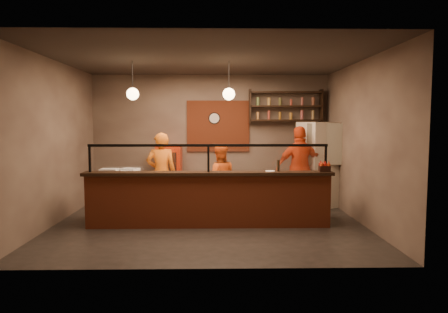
{
  "coord_description": "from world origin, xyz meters",
  "views": [
    {
      "loc": [
        0.15,
        -7.78,
        1.97
      ],
      "look_at": [
        0.31,
        0.3,
        1.3
      ],
      "focal_mm": 32.0,
      "sensor_mm": 36.0,
      "label": 1
    }
  ],
  "objects_px": {
    "wall_clock": "(214,118)",
    "cook_mid": "(219,179)",
    "fridge": "(319,164)",
    "pepper_mill": "(278,166)",
    "cook_left": "(161,173)",
    "red_cooler": "(169,174)",
    "cook_right": "(300,168)",
    "pizza_dough": "(258,176)",
    "condiment_caddy": "(324,169)"
  },
  "relations": [
    {
      "from": "cook_left",
      "to": "fridge",
      "type": "xyz_separation_m",
      "value": [
        3.65,
        0.74,
        0.11
      ]
    },
    {
      "from": "cook_left",
      "to": "cook_mid",
      "type": "distance_m",
      "value": 1.27
    },
    {
      "from": "cook_left",
      "to": "red_cooler",
      "type": "xyz_separation_m",
      "value": [
        0.02,
        1.28,
        -0.17
      ]
    },
    {
      "from": "fridge",
      "to": "cook_mid",
      "type": "bearing_deg",
      "value": 176.09
    },
    {
      "from": "fridge",
      "to": "pepper_mill",
      "type": "height_order",
      "value": "fridge"
    },
    {
      "from": "cook_mid",
      "to": "fridge",
      "type": "bearing_deg",
      "value": -167.9
    },
    {
      "from": "wall_clock",
      "to": "condiment_caddy",
      "type": "distance_m",
      "value": 3.61
    },
    {
      "from": "red_cooler",
      "to": "pizza_dough",
      "type": "height_order",
      "value": "red_cooler"
    },
    {
      "from": "wall_clock",
      "to": "pizza_dough",
      "type": "xyz_separation_m",
      "value": [
        0.9,
        -2.3,
        -1.19
      ]
    },
    {
      "from": "pizza_dough",
      "to": "fridge",
      "type": "bearing_deg",
      "value": 41.97
    },
    {
      "from": "wall_clock",
      "to": "red_cooler",
      "type": "xyz_separation_m",
      "value": [
        -1.13,
        -0.31,
        -1.39
      ]
    },
    {
      "from": "condiment_caddy",
      "to": "cook_mid",
      "type": "bearing_deg",
      "value": 150.56
    },
    {
      "from": "pepper_mill",
      "to": "condiment_caddy",
      "type": "bearing_deg",
      "value": -3.95
    },
    {
      "from": "condiment_caddy",
      "to": "red_cooler",
      "type": "bearing_deg",
      "value": 142.77
    },
    {
      "from": "fridge",
      "to": "condiment_caddy",
      "type": "distance_m",
      "value": 1.95
    },
    {
      "from": "wall_clock",
      "to": "cook_left",
      "type": "bearing_deg",
      "value": -125.77
    },
    {
      "from": "red_cooler",
      "to": "pepper_mill",
      "type": "bearing_deg",
      "value": -45.17
    },
    {
      "from": "wall_clock",
      "to": "cook_mid",
      "type": "bearing_deg",
      "value": -85.99
    },
    {
      "from": "wall_clock",
      "to": "cook_mid",
      "type": "height_order",
      "value": "wall_clock"
    },
    {
      "from": "pizza_dough",
      "to": "condiment_caddy",
      "type": "relative_size",
      "value": 2.82
    },
    {
      "from": "cook_left",
      "to": "cook_mid",
      "type": "relative_size",
      "value": 1.16
    },
    {
      "from": "cook_left",
      "to": "pizza_dough",
      "type": "distance_m",
      "value": 2.16
    },
    {
      "from": "wall_clock",
      "to": "red_cooler",
      "type": "bearing_deg",
      "value": -164.67
    },
    {
      "from": "cook_left",
      "to": "pepper_mill",
      "type": "height_order",
      "value": "cook_left"
    },
    {
      "from": "cook_left",
      "to": "cook_right",
      "type": "distance_m",
      "value": 3.11
    },
    {
      "from": "wall_clock",
      "to": "cook_right",
      "type": "xyz_separation_m",
      "value": [
        1.95,
        -1.3,
        -1.15
      ]
    },
    {
      "from": "cook_right",
      "to": "pizza_dough",
      "type": "bearing_deg",
      "value": 37.64
    },
    {
      "from": "cook_mid",
      "to": "fridge",
      "type": "relative_size",
      "value": 0.76
    },
    {
      "from": "cook_mid",
      "to": "wall_clock",
      "type": "bearing_deg",
      "value": -92.16
    },
    {
      "from": "cook_right",
      "to": "cook_mid",
      "type": "bearing_deg",
      "value": 4.77
    },
    {
      "from": "pepper_mill",
      "to": "pizza_dough",
      "type": "bearing_deg",
      "value": 129.71
    },
    {
      "from": "cook_left",
      "to": "fridge",
      "type": "height_order",
      "value": "fridge"
    },
    {
      "from": "pepper_mill",
      "to": "red_cooler",
      "type": "bearing_deg",
      "value": 134.6
    },
    {
      "from": "wall_clock",
      "to": "red_cooler",
      "type": "relative_size",
      "value": 0.21
    },
    {
      "from": "cook_mid",
      "to": "red_cooler",
      "type": "bearing_deg",
      "value": -53.14
    },
    {
      "from": "cook_left",
      "to": "cook_mid",
      "type": "height_order",
      "value": "cook_left"
    },
    {
      "from": "cook_left",
      "to": "pizza_dough",
      "type": "bearing_deg",
      "value": 154.91
    },
    {
      "from": "red_cooler",
      "to": "cook_mid",
      "type": "bearing_deg",
      "value": -46.74
    },
    {
      "from": "cook_right",
      "to": "fridge",
      "type": "xyz_separation_m",
      "value": [
        0.55,
        0.45,
        0.05
      ]
    },
    {
      "from": "wall_clock",
      "to": "pepper_mill",
      "type": "height_order",
      "value": "wall_clock"
    },
    {
      "from": "wall_clock",
      "to": "condiment_caddy",
      "type": "height_order",
      "value": "wall_clock"
    },
    {
      "from": "wall_clock",
      "to": "cook_mid",
      "type": "distance_m",
      "value": 2.12
    },
    {
      "from": "cook_left",
      "to": "red_cooler",
      "type": "bearing_deg",
      "value": -96.84
    },
    {
      "from": "cook_mid",
      "to": "pizza_dough",
      "type": "relative_size",
      "value": 2.68
    },
    {
      "from": "pizza_dough",
      "to": "pepper_mill",
      "type": "relative_size",
      "value": 2.6
    },
    {
      "from": "cook_left",
      "to": "wall_clock",
      "type": "bearing_deg",
      "value": -131.81
    },
    {
      "from": "cook_right",
      "to": "pizza_dough",
      "type": "relative_size",
      "value": 3.36
    },
    {
      "from": "pizza_dough",
      "to": "condiment_caddy",
      "type": "xyz_separation_m",
      "value": [
        1.2,
        -0.46,
        0.21
      ]
    },
    {
      "from": "cook_right",
      "to": "pizza_dough",
      "type": "xyz_separation_m",
      "value": [
        -1.05,
        -1.0,
        -0.05
      ]
    },
    {
      "from": "cook_mid",
      "to": "red_cooler",
      "type": "height_order",
      "value": "cook_mid"
    }
  ]
}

